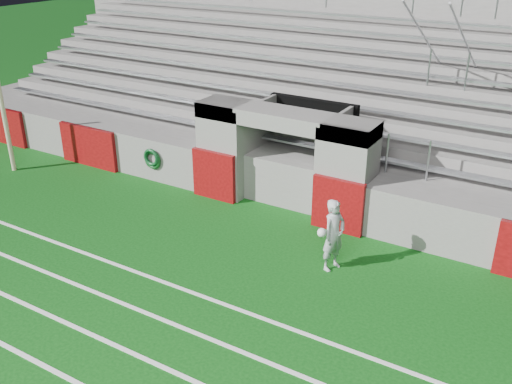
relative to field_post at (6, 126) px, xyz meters
The scene contains 5 objects.
ground 8.47m from the field_post, 10.11° to the right, with size 90.00×90.00×0.00m, color #0B430E.
field_post is the anchor object (origin of this frame).
stadium_structure 10.49m from the field_post, 38.32° to the left, with size 26.00×8.48×5.42m.
goalkeeper_with_ball 10.65m from the field_post, ahead, with size 0.54×0.74×1.61m.
hose_coil 4.57m from the field_post, 18.85° to the left, with size 0.58×0.15×0.63m.
Camera 1 is at (6.41, -8.59, 6.63)m, focal length 40.00 mm.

